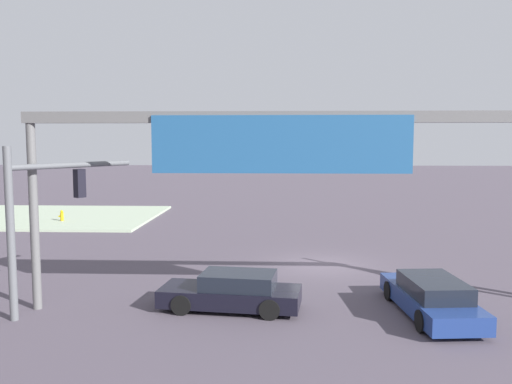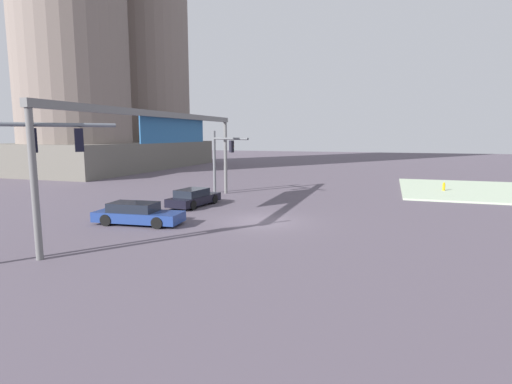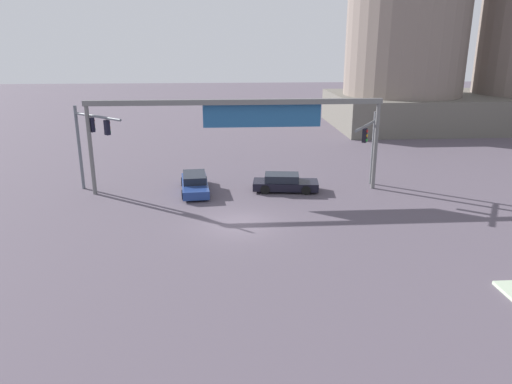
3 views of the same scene
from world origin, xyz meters
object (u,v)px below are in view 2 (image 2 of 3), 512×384
sedan_car_waiting_far (194,198)px  fire_hydrant_on_curb (444,187)px  traffic_signal_opposite_side (21,159)px  sedan_car_approaching (137,214)px  traffic_signal_near_corner (221,153)px

sedan_car_waiting_far → fire_hydrant_on_curb: (12.84, -17.36, -0.09)m
sedan_car_waiting_far → fire_hydrant_on_curb: sedan_car_waiting_far is taller
traffic_signal_opposite_side → sedan_car_waiting_far: traffic_signal_opposite_side is taller
sedan_car_waiting_far → traffic_signal_opposite_side: bearing=-175.9°
sedan_car_approaching → sedan_car_waiting_far: (6.19, -0.30, -0.00)m
traffic_signal_opposite_side → fire_hydrant_on_curb: traffic_signal_opposite_side is taller
sedan_car_waiting_far → fire_hydrant_on_curb: 21.59m
traffic_signal_opposite_side → sedan_car_waiting_far: (13.08, -0.64, -3.41)m
traffic_signal_near_corner → sedan_car_approaching: bearing=-57.3°
traffic_signal_near_corner → traffic_signal_opposite_side: bearing=-58.5°
sedan_car_approaching → traffic_signal_near_corner: bearing=85.5°
traffic_signal_opposite_side → sedan_car_waiting_far: size_ratio=1.26×
traffic_signal_near_corner → fire_hydrant_on_curb: size_ratio=7.39×
traffic_signal_near_corner → fire_hydrant_on_curb: 19.30m
sedan_car_approaching → fire_hydrant_on_curb: bearing=42.0°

